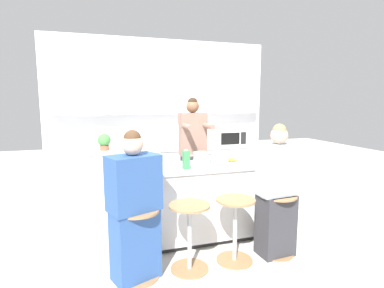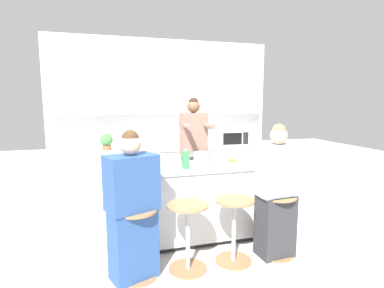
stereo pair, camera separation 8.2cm
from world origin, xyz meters
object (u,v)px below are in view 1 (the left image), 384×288
(person_cooking, at_px, (193,161))
(juice_carton, at_px, (186,160))
(person_wrapped_blanket, at_px, (134,211))
(potted_plant, at_px, (104,141))
(coffee_cup_near, at_px, (153,169))
(bar_stool_rightmost, at_px, (277,220))
(bar_stool_center_left, at_px, (190,232))
(fruit_bowl, at_px, (165,166))
(person_seated_near, at_px, (277,197))
(microwave, at_px, (229,137))
(bar_stool_center_right, at_px, (235,225))
(kitchen_island, at_px, (194,202))
(cooking_pot, at_px, (202,158))
(banana_bunch, at_px, (232,160))
(bar_stool_leftmost, at_px, (138,239))

(person_cooking, bearing_deg, juice_carton, -111.44)
(person_wrapped_blanket, height_order, potted_plant, person_wrapped_blanket)
(person_cooking, xyz_separation_m, coffee_cup_near, (-0.68, -0.72, 0.09))
(bar_stool_rightmost, distance_m, person_cooking, 1.37)
(bar_stool_center_left, distance_m, fruit_bowl, 0.80)
(person_wrapped_blanket, xyz_separation_m, potted_plant, (-0.20, 2.14, 0.38))
(coffee_cup_near, height_order, juice_carton, juice_carton)
(bar_stool_rightmost, xyz_separation_m, fruit_bowl, (-1.11, 0.56, 0.55))
(person_seated_near, bearing_deg, fruit_bowl, 148.89)
(microwave, relative_size, potted_plant, 2.10)
(potted_plant, bearing_deg, microwave, -0.98)
(bar_stool_center_right, xyz_separation_m, person_seated_near, (0.48, -0.00, 0.26))
(potted_plant, bearing_deg, juice_carton, -62.70)
(person_wrapped_blanket, bearing_deg, person_seated_near, -20.64)
(bar_stool_center_left, height_order, juice_carton, juice_carton)
(kitchen_island, relative_size, microwave, 3.41)
(person_wrapped_blanket, xyz_separation_m, coffee_cup_near, (0.25, 0.44, 0.28))
(cooking_pot, relative_size, microwave, 0.58)
(bar_stool_rightmost, bearing_deg, potted_plant, 128.88)
(microwave, bearing_deg, banana_bunch, -113.06)
(cooking_pot, bearing_deg, person_wrapped_blanket, -142.12)
(bar_stool_rightmost, height_order, person_seated_near, person_seated_near)
(cooking_pot, distance_m, juice_carton, 0.34)
(fruit_bowl, relative_size, potted_plant, 0.78)
(cooking_pot, bearing_deg, kitchen_island, -150.41)
(person_seated_near, bearing_deg, coffee_cup_near, 156.67)
(kitchen_island, height_order, person_cooking, person_cooking)
(kitchen_island, xyz_separation_m, bar_stool_center_left, (-0.25, -0.64, -0.07))
(coffee_cup_near, xyz_separation_m, banana_bunch, (1.05, 0.28, -0.02))
(fruit_bowl, bearing_deg, juice_carton, -14.12)
(bar_stool_rightmost, bearing_deg, person_seated_near, -171.94)
(person_seated_near, height_order, microwave, person_seated_near)
(bar_stool_center_left, bearing_deg, cooking_pot, 61.99)
(fruit_bowl, bearing_deg, person_cooking, 48.70)
(fruit_bowl, xyz_separation_m, microwave, (1.49, 1.54, 0.09))
(bar_stool_leftmost, xyz_separation_m, person_seated_near, (1.48, 0.00, 0.26))
(banana_bunch, bearing_deg, microwave, 66.94)
(bar_stool_center_right, height_order, bar_stool_rightmost, same)
(cooking_pot, distance_m, fruit_bowl, 0.52)
(bar_stool_center_left, bearing_deg, banana_bunch, 42.93)
(bar_stool_center_left, bearing_deg, person_wrapped_blanket, 178.64)
(banana_bunch, xyz_separation_m, potted_plant, (-1.51, 1.43, 0.12))
(bar_stool_center_right, relative_size, cooking_pot, 2.14)
(cooking_pot, height_order, fruit_bowl, cooking_pot)
(bar_stool_center_right, height_order, potted_plant, potted_plant)
(kitchen_island, xyz_separation_m, person_seated_near, (0.73, -0.63, 0.19))
(cooking_pot, xyz_separation_m, fruit_bowl, (-0.50, -0.15, -0.04))
(bar_stool_rightmost, distance_m, juice_carton, 1.18)
(bar_stool_leftmost, height_order, fruit_bowl, fruit_bowl)
(coffee_cup_near, bearing_deg, person_wrapped_blanket, -120.22)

